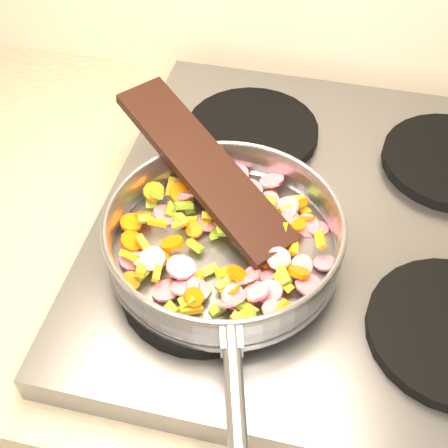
# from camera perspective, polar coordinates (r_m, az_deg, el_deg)

# --- Properties ---
(cooktop) EXTENTS (0.60, 0.60, 0.04)m
(cooktop) POSITION_cam_1_polar(r_m,az_deg,el_deg) (0.82, 10.18, -0.67)
(cooktop) COLOR #939399
(cooktop) RESTS_ON counter_top
(grate_fl) EXTENTS (0.19, 0.19, 0.02)m
(grate_fl) POSITION_cam_1_polar(r_m,az_deg,el_deg) (0.72, -1.93, -5.43)
(grate_fl) COLOR black
(grate_fl) RESTS_ON cooktop
(grate_bl) EXTENTS (0.19, 0.19, 0.02)m
(grate_bl) POSITION_cam_1_polar(r_m,az_deg,el_deg) (0.91, 2.58, 8.49)
(grate_bl) COLOR black
(grate_bl) RESTS_ON cooktop
(saute_pan) EXTENTS (0.31, 0.47, 0.06)m
(saute_pan) POSITION_cam_1_polar(r_m,az_deg,el_deg) (0.71, 0.01, -1.15)
(saute_pan) COLOR #9E9EA5
(saute_pan) RESTS_ON grate_fl
(vegetable_heap) EXTENTS (0.26, 0.25, 0.04)m
(vegetable_heap) POSITION_cam_1_polar(r_m,az_deg,el_deg) (0.72, -0.17, -1.33)
(vegetable_heap) COLOR gold
(vegetable_heap) RESTS_ON saute_pan
(wooden_spatula) EXTENTS (0.26, 0.23, 0.08)m
(wooden_spatula) POSITION_cam_1_polar(r_m,az_deg,el_deg) (0.76, -1.89, 5.34)
(wooden_spatula) COLOR black
(wooden_spatula) RESTS_ON saute_pan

